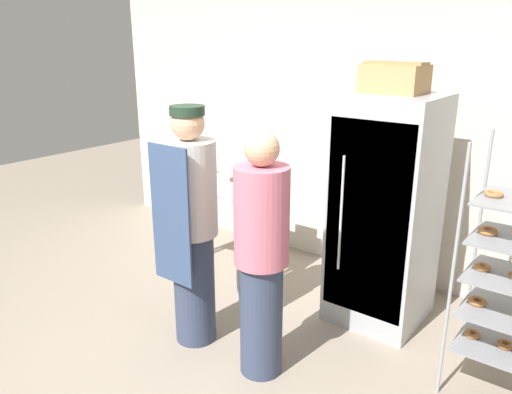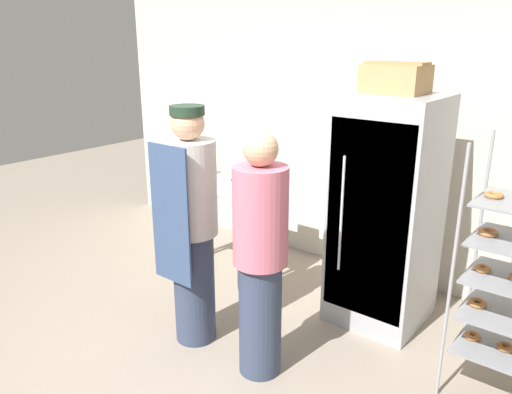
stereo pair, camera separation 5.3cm
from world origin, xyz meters
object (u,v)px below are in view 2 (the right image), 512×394
blender_pitcher (196,165)px  cardboard_storage_box (396,78)px  donut_box (246,181)px  person_baker (191,225)px  person_customer (260,257)px  refrigerator (386,213)px

blender_pitcher → cardboard_storage_box: (1.77, 0.31, 0.86)m
donut_box → person_baker: bearing=-73.7°
cardboard_storage_box → donut_box: bearing=-168.2°
cardboard_storage_box → blender_pitcher: bearing=-170.2°
cardboard_storage_box → person_customer: bearing=-103.9°
refrigerator → cardboard_storage_box: (-0.04, 0.05, 1.01)m
cardboard_storage_box → person_baker: bearing=-127.5°
donut_box → cardboard_storage_box: cardboard_storage_box is taller
blender_pitcher → donut_box: bearing=5.5°
refrigerator → donut_box: 1.27m
person_baker → blender_pitcher: bearing=132.9°
person_baker → person_customer: bearing=-0.3°
donut_box → blender_pitcher: blender_pitcher is taller
refrigerator → cardboard_storage_box: 1.02m
person_customer → cardboard_storage_box: bearing=76.1°
person_baker → donut_box: bearing=106.3°
refrigerator → blender_pitcher: refrigerator is taller
refrigerator → donut_box: (-1.25, -0.20, 0.08)m
person_customer → person_baker: bearing=179.7°
donut_box → person_baker: person_baker is taller
blender_pitcher → person_customer: bearing=-31.7°
refrigerator → blender_pitcher: bearing=-172.0°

